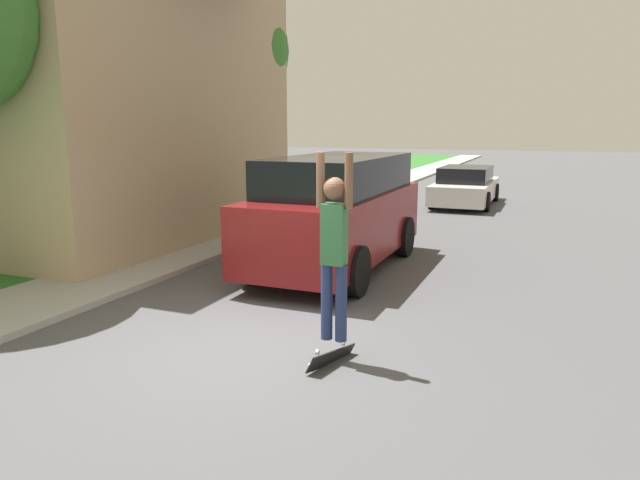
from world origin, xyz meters
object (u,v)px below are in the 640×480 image
object	(u,v)px
skateboard	(331,357)
suv_parked	(338,211)
skateboarder	(334,245)
car_down_street	(466,187)
lawn_tree_far	(230,51)

from	to	relation	value
skateboard	suv_parked	bearing A→B (deg)	109.75
suv_parked	skateboarder	size ratio (longest dim) A/B	2.35
skateboarder	skateboard	world-z (taller)	skateboarder
car_down_street	skateboard	distance (m)	13.90
suv_parked	skateboard	distance (m)	4.47
car_down_street	lawn_tree_far	bearing A→B (deg)	-138.09
lawn_tree_far	car_down_street	distance (m)	8.74
lawn_tree_far	skateboard	xyz separation A→B (m)	(6.38, -8.68, -4.52)
suv_parked	skateboard	size ratio (longest dim) A/B	6.26
lawn_tree_far	suv_parked	world-z (taller)	lawn_tree_far
suv_parked	skateboard	world-z (taller)	suv_parked
car_down_street	skateboard	world-z (taller)	car_down_street
car_down_street	skateboard	xyz separation A→B (m)	(0.59, -13.88, -0.53)
lawn_tree_far	skateboarder	bearing A→B (deg)	-53.40
car_down_street	skateboarder	size ratio (longest dim) A/B	2.21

